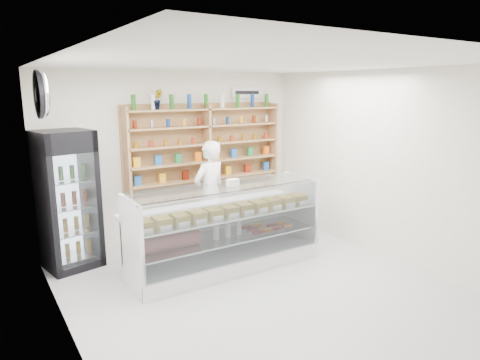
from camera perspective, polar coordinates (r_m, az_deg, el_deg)
room at (r=5.15m, az=3.01°, el=-0.41°), size 5.00×5.00×5.00m
display_counter at (r=6.15m, az=-1.96°, el=-8.65°), size 2.76×0.82×1.20m
shop_worker at (r=6.92m, az=-4.07°, el=-1.82°), size 0.71×0.56×1.72m
drinks_cooler at (r=6.48m, az=-22.03°, el=-2.47°), size 0.83×0.81×1.96m
wall_shelving at (r=7.35m, az=-4.45°, el=4.83°), size 2.84×0.28×1.33m
potted_plant at (r=6.93m, az=-11.00°, el=10.52°), size 0.20×0.17×0.32m
security_mirror at (r=5.35m, az=-24.78°, el=10.32°), size 0.15×0.50×0.50m
wall_sign at (r=7.86m, az=0.90°, el=11.58°), size 0.62×0.03×0.20m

